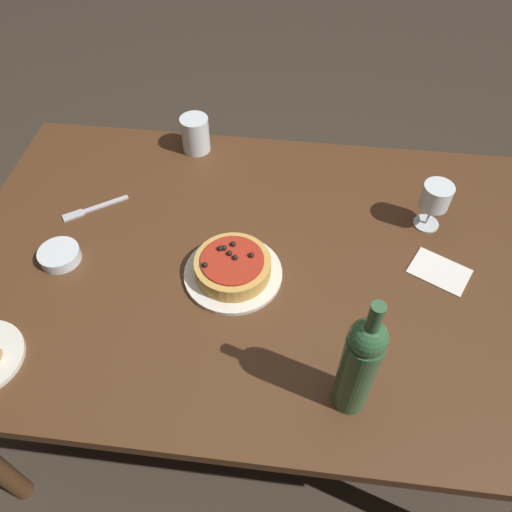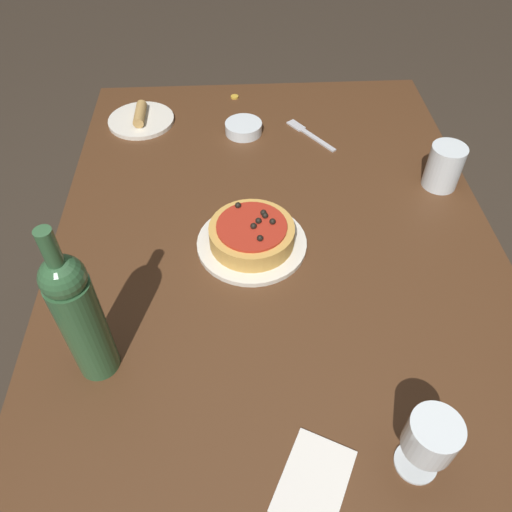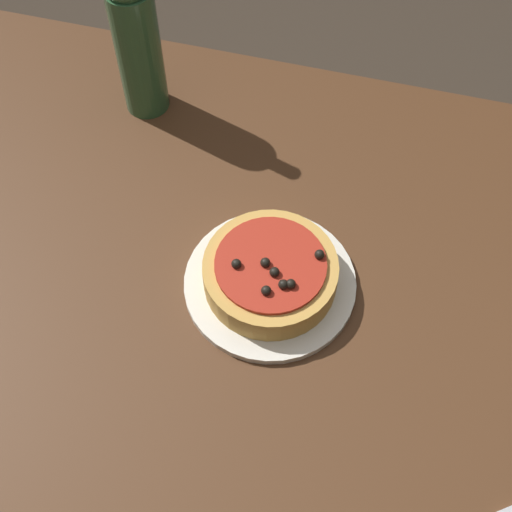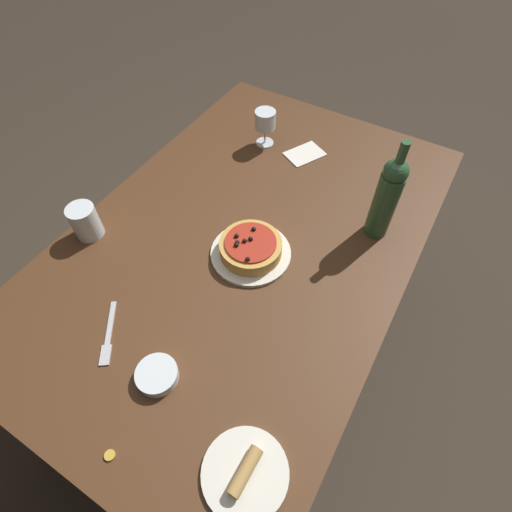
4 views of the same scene
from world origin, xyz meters
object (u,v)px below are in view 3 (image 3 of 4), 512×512
object	(u,v)px
dinner_plate	(270,283)
wine_bottle	(136,34)
dining_table	(225,335)
pizza	(270,273)

from	to	relation	value
dinner_plate	wine_bottle	world-z (taller)	wine_bottle
dining_table	pizza	xyz separation A→B (m)	(0.06, 0.06, 0.12)
pizza	wine_bottle	world-z (taller)	wine_bottle
pizza	wine_bottle	bearing A→B (deg)	134.44
dining_table	pizza	world-z (taller)	pizza
pizza	dinner_plate	bearing A→B (deg)	127.64
dining_table	pizza	size ratio (longest dim) A/B	8.24
dinner_plate	dining_table	bearing A→B (deg)	-134.32
dinner_plate	wine_bottle	size ratio (longest dim) A/B	0.72
dining_table	pizza	bearing A→B (deg)	45.52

